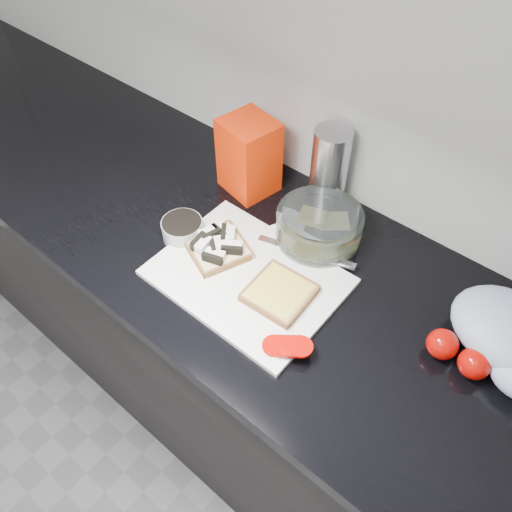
{
  "coord_description": "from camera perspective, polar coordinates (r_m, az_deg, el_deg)",
  "views": [
    {
      "loc": [
        0.32,
        0.61,
        1.77
      ],
      "look_at": [
        -0.14,
        1.16,
        0.95
      ],
      "focal_mm": 35.0,
      "sensor_mm": 36.0,
      "label": 1
    }
  ],
  "objects": [
    {
      "name": "glass_bowl",
      "position": [
        1.17,
        7.18,
        3.27
      ],
      "size": [
        0.2,
        0.2,
        0.08
      ],
      "rotation": [
        0.0,
        0.0,
        0.31
      ],
      "color": "silver",
      "rests_on": "countertop"
    },
    {
      "name": "seed_tub",
      "position": [
        1.19,
        -8.4,
        3.13
      ],
      "size": [
        0.1,
        0.1,
        0.05
      ],
      "color": "#999E9D",
      "rests_on": "countertop"
    },
    {
      "name": "knife",
      "position": [
        1.14,
        7.16,
        0.01
      ],
      "size": [
        0.23,
        0.08,
        0.01
      ],
      "rotation": [
        0.0,
        0.0,
        0.28
      ],
      "color": "#B7B8BC",
      "rests_on": "cutting_board"
    },
    {
      "name": "bread_right",
      "position": [
        1.06,
        2.69,
        -4.24
      ],
      "size": [
        0.14,
        0.14,
        0.02
      ],
      "rotation": [
        0.0,
        0.0,
        0.05
      ],
      "color": "beige",
      "rests_on": "cutting_board"
    },
    {
      "name": "grocery_bag",
      "position": [
        1.08,
        27.25,
        -8.3
      ],
      "size": [
        0.25,
        0.22,
        0.1
      ],
      "rotation": [
        0.0,
        0.0,
        -0.08
      ],
      "color": "silver",
      "rests_on": "countertop"
    },
    {
      "name": "bread_bag",
      "position": [
        1.27,
        -0.8,
        11.35
      ],
      "size": [
        0.15,
        0.14,
        0.2
      ],
      "primitive_type": "cube",
      "rotation": [
        0.0,
        0.0,
        -0.2
      ],
      "color": "red",
      "rests_on": "countertop"
    },
    {
      "name": "cutting_board",
      "position": [
        1.11,
        -0.99,
        -2.4
      ],
      "size": [
        0.4,
        0.3,
        0.01
      ],
      "primitive_type": "cube",
      "color": "white",
      "rests_on": "countertop"
    },
    {
      "name": "whole_tomatoes",
      "position": [
        1.04,
        22.1,
        -10.31
      ],
      "size": [
        0.13,
        0.06,
        0.06
      ],
      "rotation": [
        0.0,
        0.0,
        0.31
      ],
      "color": "#A20903",
      "rests_on": "countertop"
    },
    {
      "name": "tub_lid",
      "position": [
        1.19,
        3.07,
        2.01
      ],
      "size": [
        0.13,
        0.13,
        0.01
      ],
      "primitive_type": "cylinder",
      "rotation": [
        0.0,
        0.0,
        0.39
      ],
      "color": "white",
      "rests_on": "countertop"
    },
    {
      "name": "tomato_slices",
      "position": [
        0.99,
        3.59,
        -10.25
      ],
      "size": [
        0.11,
        0.08,
        0.02
      ],
      "rotation": [
        0.0,
        0.0,
        0.02
      ],
      "color": "#A20903",
      "rests_on": "cutting_board"
    },
    {
      "name": "bread_left",
      "position": [
        1.14,
        -4.37,
        1.12
      ],
      "size": [
        0.17,
        0.17,
        0.04
      ],
      "rotation": [
        0.0,
        0.0,
        -0.38
      ],
      "color": "beige",
      "rests_on": "cutting_board"
    },
    {
      "name": "countertop",
      "position": [
        1.12,
        6.97,
        -4.55
      ],
      "size": [
        3.5,
        0.64,
        0.04
      ],
      "primitive_type": "cube",
      "color": "black",
      "rests_on": "base_cabinet"
    },
    {
      "name": "base_cabinet",
      "position": [
        1.5,
        5.34,
        -14.84
      ],
      "size": [
        3.5,
        0.6,
        0.86
      ],
      "primitive_type": "cube",
      "color": "black",
      "rests_on": "ground"
    },
    {
      "name": "steel_canister",
      "position": [
        1.22,
        8.33,
        9.78
      ],
      "size": [
        0.09,
        0.09,
        0.21
      ],
      "primitive_type": "cylinder",
      "color": "#ABABAF",
      "rests_on": "countertop"
    }
  ]
}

